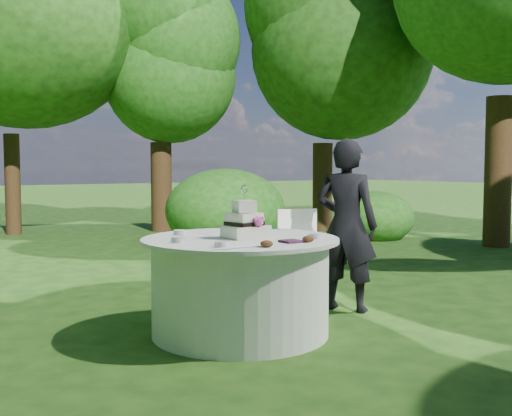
# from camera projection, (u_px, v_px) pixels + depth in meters

# --- Properties ---
(ground) EXTENTS (80.00, 80.00, 0.00)m
(ground) POSITION_uv_depth(u_px,v_px,m) (240.00, 333.00, 4.78)
(ground) COLOR #16370F
(ground) RESTS_ON ground
(napkins) EXTENTS (0.14, 0.14, 0.02)m
(napkins) POSITION_uv_depth(u_px,v_px,m) (291.00, 241.00, 4.44)
(napkins) COLOR #491F3D
(napkins) RESTS_ON table
(feather_plume) EXTENTS (0.48, 0.07, 0.01)m
(feather_plume) POSITION_uv_depth(u_px,v_px,m) (242.00, 247.00, 4.16)
(feather_plume) COLOR white
(feather_plume) RESTS_ON table
(guest) EXTENTS (0.62, 0.69, 1.59)m
(guest) POSITION_uv_depth(u_px,v_px,m) (346.00, 225.00, 5.51)
(guest) COLOR black
(guest) RESTS_ON ground
(table) EXTENTS (1.56, 1.56, 0.77)m
(table) POSITION_uv_depth(u_px,v_px,m) (240.00, 285.00, 4.76)
(table) COLOR silver
(table) RESTS_ON ground
(cake) EXTENTS (0.30, 0.31, 0.42)m
(cake) POSITION_uv_depth(u_px,v_px,m) (245.00, 224.00, 4.71)
(cake) COLOR white
(cake) RESTS_ON table
(chair) EXTENTS (0.54, 0.54, 0.89)m
(chair) POSITION_uv_depth(u_px,v_px,m) (300.00, 246.00, 6.09)
(chair) COLOR white
(chair) RESTS_ON ground
(votives) EXTENTS (1.15, 0.94, 0.04)m
(votives) POSITION_uv_depth(u_px,v_px,m) (233.00, 235.00, 4.71)
(votives) COLOR silver
(votives) RESTS_ON table
(petal_cups) EXTENTS (0.50, 0.14, 0.05)m
(petal_cups) POSITION_uv_depth(u_px,v_px,m) (288.00, 241.00, 4.31)
(petal_cups) COLOR #562D16
(petal_cups) RESTS_ON table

